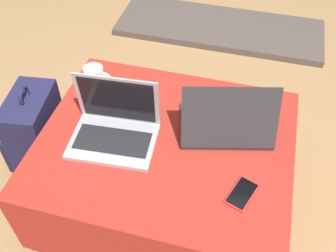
% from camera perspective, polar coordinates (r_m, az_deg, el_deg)
% --- Properties ---
extents(ground_plane, '(14.00, 14.00, 0.00)m').
position_cam_1_polar(ground_plane, '(1.84, -0.32, -10.29)').
color(ground_plane, tan).
extents(ottoman, '(0.98, 0.82, 0.40)m').
position_cam_1_polar(ottoman, '(1.67, -0.34, -6.55)').
color(ottoman, maroon).
rests_on(ottoman, ground_plane).
extents(laptop_near, '(0.34, 0.26, 0.25)m').
position_cam_1_polar(laptop_near, '(1.51, -7.73, -0.10)').
color(laptop_near, '#B7B7BC').
rests_on(laptop_near, ottoman).
extents(laptop_far, '(0.40, 0.32, 0.24)m').
position_cam_1_polar(laptop_far, '(1.53, 8.47, 0.43)').
color(laptop_far, '#333338').
rests_on(laptop_far, ottoman).
extents(cell_phone, '(0.11, 0.15, 0.01)m').
position_cam_1_polar(cell_phone, '(1.39, 10.68, -9.61)').
color(cell_phone, red).
rests_on(cell_phone, ottoman).
extents(backpack, '(0.25, 0.31, 0.48)m').
position_cam_1_polar(backpack, '(1.92, -18.72, -0.97)').
color(backpack, '#23234C').
rests_on(backpack, ground_plane).
extents(coffee_mug, '(0.12, 0.09, 0.09)m').
position_cam_1_polar(coffee_mug, '(1.75, -10.51, 7.03)').
color(coffee_mug, white).
rests_on(coffee_mug, ottoman).
extents(fireplace_hearth, '(1.40, 0.50, 0.04)m').
position_cam_1_polar(fireplace_hearth, '(2.84, 7.46, 13.98)').
color(fireplace_hearth, '#564C47').
rests_on(fireplace_hearth, ground_plane).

